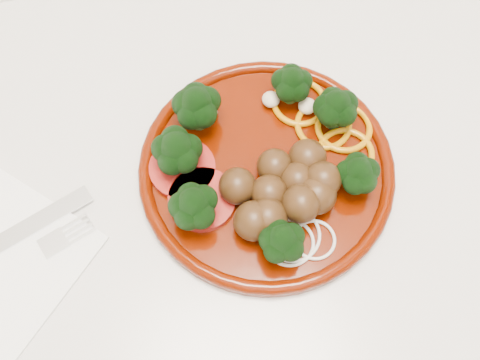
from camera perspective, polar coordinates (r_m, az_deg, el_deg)
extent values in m
cube|color=silver|center=(1.07, 5.41, -9.88)|extent=(2.40, 0.60, 0.87)
cube|color=silver|center=(0.64, 8.84, 0.45)|extent=(2.40, 0.60, 0.03)
cylinder|color=#450D00|center=(0.62, 2.51, 0.85)|extent=(0.26, 0.26, 0.01)
torus|color=#450D00|center=(0.61, 2.54, 1.09)|extent=(0.26, 0.26, 0.01)
sphere|color=#3F270F|center=(0.59, 5.47, 0.03)|extent=(0.04, 0.04, 0.04)
sphere|color=#3F270F|center=(0.58, 2.78, -1.22)|extent=(0.04, 0.04, 0.04)
sphere|color=#3F270F|center=(0.58, -0.25, -0.54)|extent=(0.04, 0.04, 0.04)
sphere|color=#3F270F|center=(0.58, 5.75, -2.47)|extent=(0.04, 0.04, 0.04)
sphere|color=#3F270F|center=(0.59, 7.81, -0.19)|extent=(0.04, 0.04, 0.04)
sphere|color=#3F270F|center=(0.57, 2.64, -3.60)|extent=(0.04, 0.04, 0.04)
sphere|color=#3F270F|center=(0.59, 3.29, 1.37)|extent=(0.04, 0.04, 0.04)
sphere|color=#3F270F|center=(0.60, 6.40, 2.08)|extent=(0.04, 0.04, 0.04)
sphere|color=#3F270F|center=(0.57, 1.28, -3.92)|extent=(0.04, 0.04, 0.04)
sphere|color=#3F270F|center=(0.58, 7.27, -1.42)|extent=(0.04, 0.04, 0.04)
torus|color=#B47006|center=(0.64, 7.90, 5.20)|extent=(0.06, 0.06, 0.01)
torus|color=#B47006|center=(0.62, 9.97, 2.48)|extent=(0.06, 0.06, 0.01)
torus|color=#B47006|center=(0.65, 5.64, 7.35)|extent=(0.06, 0.06, 0.01)
torus|color=#B47006|center=(0.64, 9.81, 4.91)|extent=(0.06, 0.06, 0.01)
cylinder|color=#720A07|center=(0.61, -5.49, 1.10)|extent=(0.07, 0.07, 0.01)
cylinder|color=#720A07|center=(0.59, -3.62, -1.84)|extent=(0.07, 0.07, 0.01)
torus|color=beige|center=(0.58, 4.69, -5.91)|extent=(0.05, 0.05, 0.00)
torus|color=beige|center=(0.58, 7.08, -5.63)|extent=(0.04, 0.04, 0.00)
torus|color=beige|center=(0.58, 4.91, -5.17)|extent=(0.06, 0.06, 0.00)
ellipsoid|color=#C6B793|center=(0.64, 2.95, 7.60)|extent=(0.02, 0.02, 0.01)
ellipsoid|color=#C6B793|center=(0.63, -2.99, 6.39)|extent=(0.02, 0.02, 0.01)
ellipsoid|color=#C6B793|center=(0.64, 6.37, 6.94)|extent=(0.02, 0.02, 0.01)
cube|color=silver|center=(0.63, -18.78, -3.90)|extent=(0.12, 0.06, 0.00)
cube|color=silver|center=(0.61, -17.25, -5.75)|extent=(0.03, 0.03, 0.00)
cube|color=silver|center=(0.61, -14.79, -5.25)|extent=(0.03, 0.01, 0.00)
cube|color=silver|center=(0.61, -15.05, -4.80)|extent=(0.03, 0.01, 0.00)
cube|color=silver|center=(0.61, -15.30, -4.34)|extent=(0.03, 0.01, 0.00)
cube|color=silver|center=(0.62, -15.56, -3.89)|extent=(0.03, 0.01, 0.00)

